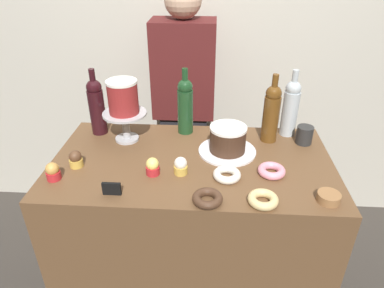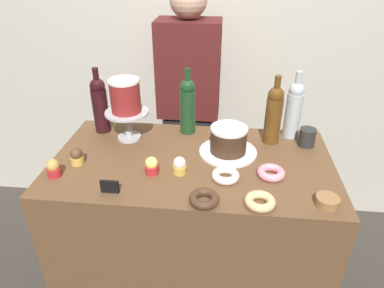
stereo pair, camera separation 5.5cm
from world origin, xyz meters
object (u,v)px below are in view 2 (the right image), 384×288
at_px(wine_bottle_dark_red, 100,104).
at_px(donut_pink, 271,173).
at_px(barista_figure, 189,114).
at_px(cake_stand_pedestal, 128,120).
at_px(wine_bottle_clear, 294,109).
at_px(cupcake_vanilla, 180,166).
at_px(cupcake_chocolate, 77,156).
at_px(price_sign_chalkboard, 110,187).
at_px(wine_bottle_amber, 274,114).
at_px(chocolate_round_cake, 229,139).
at_px(cupcake_lemon, 152,166).
at_px(cupcake_caramel, 54,168).
at_px(donut_sugar, 226,175).
at_px(donut_glazed, 260,201).
at_px(coffee_cup_ceramic, 307,137).
at_px(wine_bottle_green, 188,105).
at_px(cookie_stack, 327,201).
at_px(donut_chocolate, 204,199).
at_px(white_layer_cake, 125,96).

relative_size(wine_bottle_dark_red, donut_pink, 2.91).
xyz_separation_m(donut_pink, barista_figure, (-0.42, 0.75, -0.11)).
relative_size(cake_stand_pedestal, wine_bottle_clear, 0.62).
xyz_separation_m(wine_bottle_dark_red, cupcake_vanilla, (0.43, -0.33, -0.11)).
bearing_deg(cupcake_chocolate, price_sign_chalkboard, -41.85).
height_order(cake_stand_pedestal, wine_bottle_amber, wine_bottle_amber).
distance_m(chocolate_round_cake, cupcake_vanilla, 0.27).
bearing_deg(donut_pink, wine_bottle_clear, 71.02).
bearing_deg(price_sign_chalkboard, cupcake_lemon, 47.75).
relative_size(cupcake_caramel, barista_figure, 0.05).
bearing_deg(wine_bottle_amber, donut_pink, -94.65).
height_order(wine_bottle_dark_red, donut_sugar, wine_bottle_dark_red).
relative_size(donut_glazed, barista_figure, 0.07).
xyz_separation_m(wine_bottle_dark_red, coffee_cup_ceramic, (0.99, -0.04, -0.10)).
bearing_deg(cupcake_lemon, cupcake_vanilla, 6.31).
height_order(chocolate_round_cake, wine_bottle_green, wine_bottle_green).
bearing_deg(donut_glazed, cupcake_vanilla, 151.45).
xyz_separation_m(cake_stand_pedestal, cupcake_lemon, (0.17, -0.28, -0.06)).
distance_m(cake_stand_pedestal, price_sign_chalkboard, 0.43).
bearing_deg(donut_sugar, donut_glazed, -49.63).
relative_size(price_sign_chalkboard, coffee_cup_ceramic, 0.82).
bearing_deg(wine_bottle_amber, cupcake_caramel, -156.96).
height_order(cupcake_chocolate, cookie_stack, cupcake_chocolate).
relative_size(wine_bottle_dark_red, donut_glazed, 2.91).
height_order(cupcake_lemon, donut_chocolate, cupcake_lemon).
relative_size(chocolate_round_cake, coffee_cup_ceramic, 1.92).
bearing_deg(donut_pink, chocolate_round_cake, 137.11).
xyz_separation_m(cupcake_lemon, donut_sugar, (0.30, -0.01, -0.02)).
bearing_deg(barista_figure, donut_sugar, -73.20).
distance_m(wine_bottle_amber, cupcake_lemon, 0.61).
xyz_separation_m(cupcake_vanilla, barista_figure, (-0.05, 0.77, -0.13)).
relative_size(donut_chocolate, coffee_cup_ceramic, 1.32).
bearing_deg(white_layer_cake, donut_pink, -20.87).
relative_size(chocolate_round_cake, cookie_stack, 1.94).
bearing_deg(white_layer_cake, donut_chocolate, -48.15).
height_order(cupcake_chocolate, donut_pink, cupcake_chocolate).
bearing_deg(cookie_stack, coffee_cup_ceramic, 89.83).
height_order(wine_bottle_clear, cookie_stack, wine_bottle_clear).
bearing_deg(donut_glazed, white_layer_cake, 143.80).
distance_m(white_layer_cake, donut_sugar, 0.59).
height_order(wine_bottle_dark_red, cookie_stack, wine_bottle_dark_red).
distance_m(chocolate_round_cake, wine_bottle_dark_red, 0.65).
relative_size(wine_bottle_green, price_sign_chalkboard, 4.65).
xyz_separation_m(wine_bottle_amber, cookie_stack, (0.16, -0.45, -0.13)).
bearing_deg(coffee_cup_ceramic, cupcake_lemon, -155.80).
relative_size(cupcake_lemon, barista_figure, 0.05).
xyz_separation_m(chocolate_round_cake, wine_bottle_amber, (0.20, 0.13, 0.08)).
distance_m(cupcake_caramel, donut_chocolate, 0.62).
bearing_deg(wine_bottle_dark_red, barista_figure, 48.62).
bearing_deg(donut_sugar, cupcake_caramel, -175.79).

